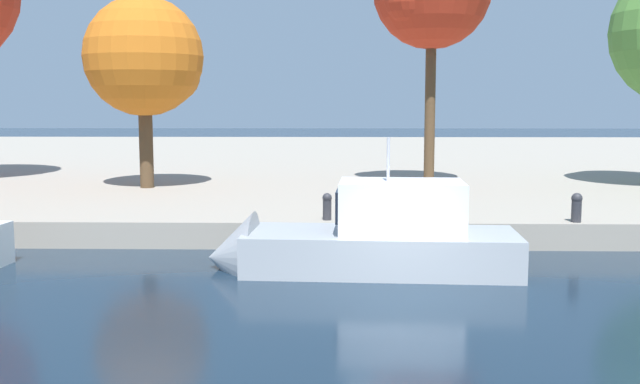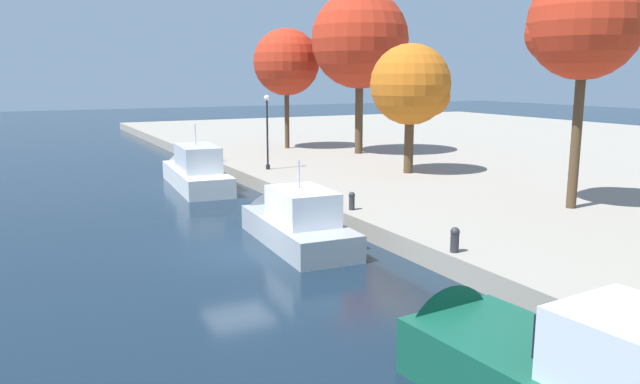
{
  "view_description": "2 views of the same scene",
  "coord_description": "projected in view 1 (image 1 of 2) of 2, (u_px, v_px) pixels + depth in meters",
  "views": [
    {
      "loc": [
        -1.51,
        -15.92,
        4.29
      ],
      "look_at": [
        -2.02,
        5.89,
        1.66
      ],
      "focal_mm": 41.55,
      "sensor_mm": 36.0,
      "label": 1
    },
    {
      "loc": [
        21.2,
        -7.33,
        6.67
      ],
      "look_at": [
        0.01,
        3.51,
        2.13
      ],
      "focal_mm": 34.22,
      "sensor_mm": 36.0,
      "label": 2
    }
  ],
  "objects": [
    {
      "name": "mooring_bollard_0",
      "position": [
        577.0,
        206.0,
        21.77
      ],
      "size": [
        0.32,
        0.32,
        0.87
      ],
      "color": "#2D2D33",
      "rests_on": "dock_promenade"
    },
    {
      "name": "dock_promenade",
      "position": [
        360.0,
        162.0,
        48.91
      ],
      "size": [
        120.0,
        55.0,
        0.8
      ],
      "primitive_type": "cube",
      "color": "gray",
      "rests_on": "ground_plane"
    },
    {
      "name": "mooring_bollard_1",
      "position": [
        327.0,
        206.0,
        22.17
      ],
      "size": [
        0.29,
        0.29,
        0.82
      ],
      "color": "#2D2D33",
      "rests_on": "dock_promenade"
    },
    {
      "name": "ground_plane",
      "position": [
        405.0,
        299.0,
        16.28
      ],
      "size": [
        220.0,
        220.0,
        0.0
      ],
      "primitive_type": "plane",
      "color": "#142333"
    },
    {
      "name": "tree_1",
      "position": [
        146.0,
        57.0,
        30.02
      ],
      "size": [
        4.86,
        4.86,
        7.81
      ],
      "color": "#4C3823",
      "rests_on": "dock_promenade"
    },
    {
      "name": "motor_yacht_1",
      "position": [
        358.0,
        248.0,
        18.94
      ],
      "size": [
        8.05,
        2.93,
        4.36
      ],
      "rotation": [
        0.0,
        0.0,
        3.09
      ],
      "color": "#9EA3A8",
      "rests_on": "ground_plane"
    }
  ]
}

